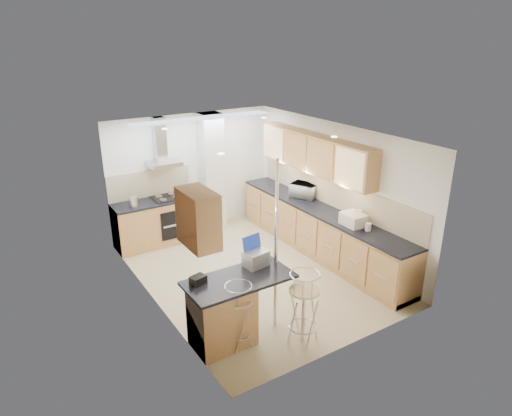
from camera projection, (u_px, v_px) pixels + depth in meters
ground at (253, 273)px, 8.13m from camera, size 4.80×4.80×0.00m
room_shell at (257, 182)px, 8.03m from camera, size 3.64×4.84×2.51m
right_counter at (319, 231)px, 8.71m from camera, size 0.63×4.40×0.92m
back_counter at (157, 222)px, 9.14m from camera, size 1.70×0.63×0.92m
peninsula at (239, 308)px, 6.25m from camera, size 1.47×0.72×0.94m
microwave at (304, 190)px, 9.10m from camera, size 0.52×0.60×0.28m
laptop at (256, 259)px, 6.38m from camera, size 0.36×0.29×0.22m
bag at (198, 280)px, 5.94m from camera, size 0.23×0.19×0.11m
bar_stool_near at (239, 316)px, 6.07m from camera, size 0.52×0.52×0.96m
bar_stool_end at (304, 308)px, 6.15m from camera, size 0.62×0.62×1.07m
jar_a at (297, 190)px, 9.32m from camera, size 0.15×0.15×0.17m
jar_b at (291, 186)px, 9.55m from camera, size 0.11×0.11×0.14m
jar_c at (358, 216)px, 7.92m from camera, size 0.18×0.18×0.22m
jar_d at (368, 227)px, 7.58m from camera, size 0.10×0.10×0.13m
bread_bin at (353, 219)px, 7.78m from camera, size 0.33×0.41×0.21m
kettle at (134, 202)px, 8.58m from camera, size 0.16×0.16×0.21m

